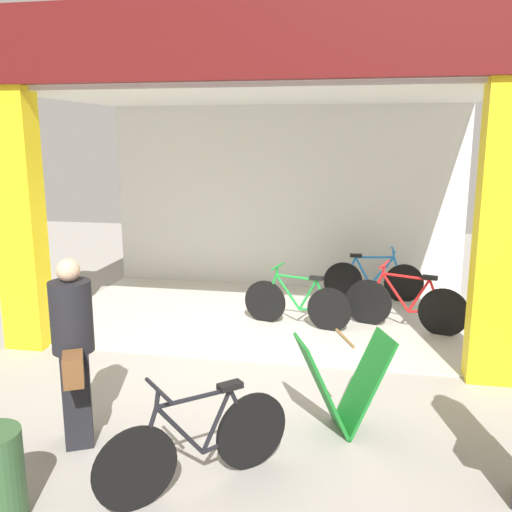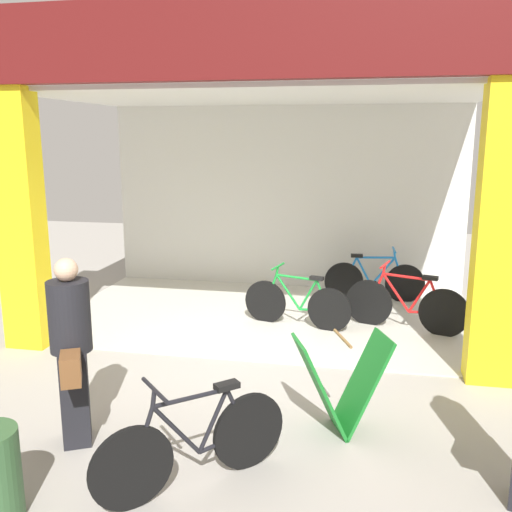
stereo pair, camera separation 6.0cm
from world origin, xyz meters
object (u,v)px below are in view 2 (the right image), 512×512
Objects in this scene: bicycle_parked_0 at (194,444)px; pedestrian_2 at (72,350)px; bicycle_inside_0 at (374,280)px; bicycle_inside_1 at (297,303)px; sandwich_board_sign at (341,385)px; bicycle_inside_2 at (406,305)px.

bicycle_parked_0 is 1.43m from pedestrian_2.
bicycle_inside_0 is 1.04× the size of bicycle_inside_1.
pedestrian_2 reaches higher than bicycle_inside_1.
bicycle_parked_0 is at bearing -134.91° from sandwich_board_sign.
pedestrian_2 reaches higher than bicycle_inside_0.
sandwich_board_sign is (0.77, -2.88, 0.11)m from bicycle_inside_1.
pedestrian_2 is at bearing -113.94° from bicycle_inside_1.
pedestrian_2 is (-1.58, -3.55, 0.54)m from bicycle_inside_1.
bicycle_inside_2 is 4.52m from bicycle_parked_0.
bicycle_inside_0 is at bearing 75.50° from bicycle_parked_0.
bicycle_inside_0 is at bearing 107.03° from bicycle_inside_2.
bicycle_parked_0 is 1.29× the size of sandwich_board_sign.
bicycle_parked_0 is at bearing -104.50° from bicycle_inside_0.
bicycle_inside_1 is 1.56m from bicycle_inside_2.
sandwich_board_sign reaches higher than bicycle_inside_1.
bicycle_inside_0 is 0.97× the size of pedestrian_2.
bicycle_inside_0 is 1.71× the size of sandwich_board_sign.
pedestrian_2 is (-2.69, -5.12, 0.53)m from bicycle_inside_0.
pedestrian_2 reaches higher than bicycle_inside_2.
bicycle_inside_1 is 1.65× the size of sandwich_board_sign.
bicycle_inside_0 is 1.49m from bicycle_inside_2.
sandwich_board_sign is (-0.78, -3.02, 0.09)m from bicycle_inside_2.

